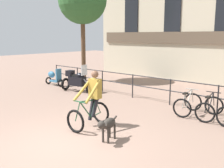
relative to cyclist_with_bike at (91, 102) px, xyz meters
name	(u,v)px	position (x,y,z in m)	size (l,w,h in m)	color
ground_plane	(65,144)	(0.48, -1.39, -0.76)	(60.00, 60.00, 0.00)	#8E7060
canal_railing	(170,88)	(0.48, 3.81, -0.05)	(15.05, 0.05, 1.05)	#232326
cyclist_with_bike	(91,102)	(0.00, 0.00, 0.00)	(0.77, 1.22, 1.70)	black
dog	(108,125)	(1.15, -0.52, -0.31)	(0.36, 0.94, 0.64)	#332D28
parked_motorcycle	(77,80)	(-4.19, 2.97, -0.20)	(1.72, 0.93, 1.35)	black
parked_bicycle_near_lamp	(188,104)	(1.57, 3.15, -0.41)	(0.77, 1.17, 0.86)	black
parked_bicycle_mid_left	(210,108)	(2.35, 3.15, -0.41)	(0.78, 1.18, 0.86)	black
parked_scooter	(54,77)	(-6.45, 3.21, -0.30)	(1.29, 0.44, 0.96)	black
tree_canalside_left	(82,0)	(-6.38, 5.36, 4.00)	(2.85, 2.85, 6.22)	brown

